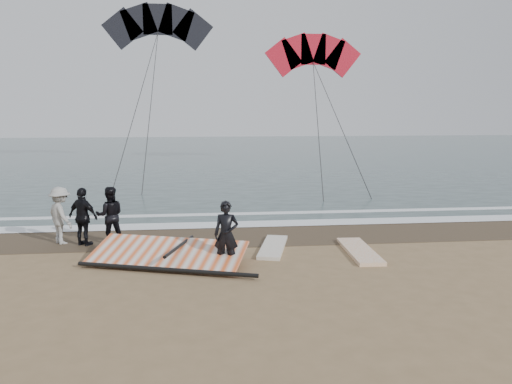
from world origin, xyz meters
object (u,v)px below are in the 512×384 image
board_white (360,251)px  board_cream (273,247)px  sail_rig (165,255)px  man_main (226,235)px

board_white → board_cream: 2.37m
board_cream → sail_rig: bearing=-147.0°
man_main → board_white: bearing=26.2°
board_white → sail_rig: 5.18m
man_main → board_cream: man_main is taller
board_cream → sail_rig: size_ratio=0.53×
man_main → board_cream: bearing=60.8°
board_cream → man_main: bearing=-117.3°
man_main → sail_rig: size_ratio=0.38×
board_white → man_main: bearing=-164.7°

